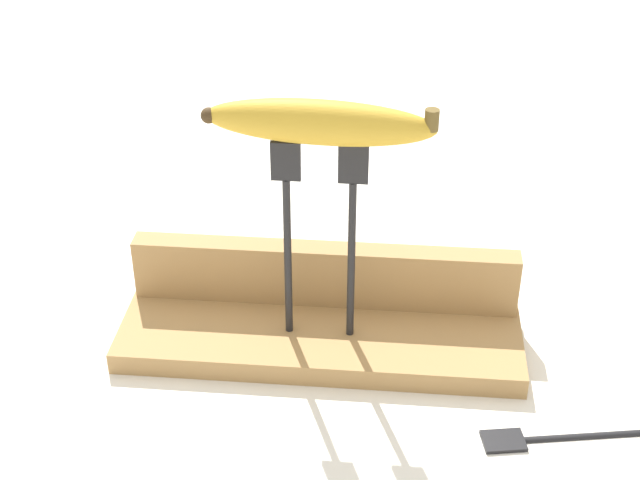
# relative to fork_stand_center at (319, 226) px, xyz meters

# --- Properties ---
(ground_plane) EXTENTS (3.00, 3.00, 0.00)m
(ground_plane) POSITION_rel_fork_stand_center_xyz_m (0.00, 0.01, -0.14)
(ground_plane) COLOR white
(wooden_board) EXTENTS (0.39, 0.12, 0.02)m
(wooden_board) POSITION_rel_fork_stand_center_xyz_m (0.00, 0.01, -0.13)
(wooden_board) COLOR #A87F4C
(wooden_board) RESTS_ON ground
(board_backstop) EXTENTS (0.38, 0.03, 0.06)m
(board_backstop) POSITION_rel_fork_stand_center_xyz_m (0.00, 0.05, -0.09)
(board_backstop) COLOR #A87F4C
(board_backstop) RESTS_ON wooden_board
(fork_stand_center) EXTENTS (0.08, 0.01, 0.20)m
(fork_stand_center) POSITION_rel_fork_stand_center_xyz_m (0.00, 0.00, 0.00)
(fork_stand_center) COLOR black
(fork_stand_center) RESTS_ON wooden_board
(banana_raised_center) EXTENTS (0.20, 0.05, 0.04)m
(banana_raised_center) POSITION_rel_fork_stand_center_xyz_m (-0.00, 0.00, 0.10)
(banana_raised_center) COLOR gold
(banana_raised_center) RESTS_ON fork_stand_center
(fork_fallen_near) EXTENTS (0.17, 0.05, 0.01)m
(fork_fallen_near) POSITION_rel_fork_stand_center_xyz_m (0.21, -0.10, -0.14)
(fork_fallen_near) COLOR black
(fork_fallen_near) RESTS_ON ground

